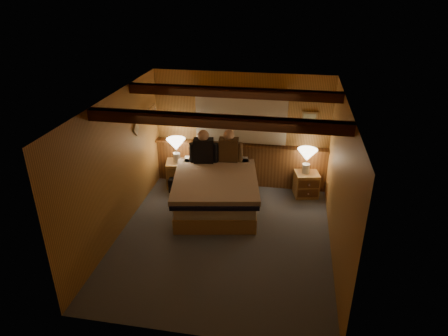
% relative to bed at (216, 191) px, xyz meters
% --- Properties ---
extents(floor, '(4.20, 4.20, 0.00)m').
position_rel_bed_xyz_m(floor, '(0.33, -1.00, -0.35)').
color(floor, '#535862').
rests_on(floor, ground).
extents(ceiling, '(4.20, 4.20, 0.00)m').
position_rel_bed_xyz_m(ceiling, '(0.33, -1.00, 2.05)').
color(ceiling, tan).
rests_on(ceiling, wall_back).
extents(wall_back, '(3.60, 0.00, 3.60)m').
position_rel_bed_xyz_m(wall_back, '(0.33, 1.10, 0.85)').
color(wall_back, '#CE964A').
rests_on(wall_back, floor).
extents(wall_left, '(0.00, 4.20, 4.20)m').
position_rel_bed_xyz_m(wall_left, '(-1.47, -1.00, 0.85)').
color(wall_left, '#CE964A').
rests_on(wall_left, floor).
extents(wall_right, '(0.00, 4.20, 4.20)m').
position_rel_bed_xyz_m(wall_right, '(2.13, -1.00, 0.85)').
color(wall_right, '#CE964A').
rests_on(wall_right, floor).
extents(wall_front, '(3.60, 0.00, 3.60)m').
position_rel_bed_xyz_m(wall_front, '(0.33, -3.10, 0.85)').
color(wall_front, '#CE964A').
rests_on(wall_front, floor).
extents(wainscot, '(3.60, 0.23, 0.94)m').
position_rel_bed_xyz_m(wainscot, '(0.33, 1.04, 0.13)').
color(wainscot, brown).
rests_on(wainscot, wall_back).
extents(curtain_window, '(2.18, 0.09, 1.11)m').
position_rel_bed_xyz_m(curtain_window, '(0.33, 1.03, 1.17)').
color(curtain_window, '#4D2413').
rests_on(curtain_window, wall_back).
extents(ceiling_beams, '(3.60, 1.65, 0.16)m').
position_rel_bed_xyz_m(ceiling_beams, '(0.33, -0.85, 1.96)').
color(ceiling_beams, '#4D2413').
rests_on(ceiling_beams, ceiling).
extents(coat_rail, '(0.05, 0.55, 0.24)m').
position_rel_bed_xyz_m(coat_rail, '(-1.39, 0.58, 1.32)').
color(coat_rail, white).
rests_on(coat_rail, wall_left).
extents(framed_print, '(0.30, 0.04, 0.25)m').
position_rel_bed_xyz_m(framed_print, '(1.68, 1.08, 1.20)').
color(framed_print, tan).
rests_on(framed_print, wall_back).
extents(bed, '(1.83, 2.21, 0.68)m').
position_rel_bed_xyz_m(bed, '(0.00, 0.00, 0.00)').
color(bed, '#B7834E').
rests_on(bed, floor).
extents(nightstand_left, '(0.58, 0.54, 0.55)m').
position_rel_bed_xyz_m(nightstand_left, '(-0.95, 0.75, -0.08)').
color(nightstand_left, '#B7834E').
rests_on(nightstand_left, floor).
extents(nightstand_right, '(0.54, 0.50, 0.51)m').
position_rel_bed_xyz_m(nightstand_right, '(1.72, 0.77, -0.10)').
color(nightstand_right, '#B7834E').
rests_on(nightstand_right, floor).
extents(lamp_left, '(0.39, 0.39, 0.51)m').
position_rel_bed_xyz_m(lamp_left, '(-0.97, 0.75, 0.56)').
color(lamp_left, silver).
rests_on(lamp_left, nightstand_left).
extents(lamp_right, '(0.39, 0.39, 0.51)m').
position_rel_bed_xyz_m(lamp_right, '(1.69, 0.78, 0.51)').
color(lamp_right, silver).
rests_on(lamp_right, nightstand_right).
extents(person_left, '(0.58, 0.29, 0.71)m').
position_rel_bed_xyz_m(person_left, '(-0.36, 0.58, 0.60)').
color(person_left, black).
rests_on(person_left, bed).
extents(person_right, '(0.57, 0.25, 0.69)m').
position_rel_bed_xyz_m(person_right, '(0.13, 0.73, 0.60)').
color(person_right, '#4A341D').
rests_on(person_right, bed).
extents(duffel_bag, '(0.51, 0.32, 0.36)m').
position_rel_bed_xyz_m(duffel_bag, '(-0.83, 0.52, -0.20)').
color(duffel_bag, black).
rests_on(duffel_bag, floor).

